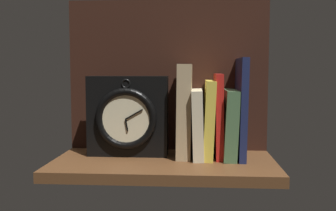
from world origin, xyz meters
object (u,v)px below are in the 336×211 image
at_px(book_yellow_seinlanguage, 209,119).
at_px(book_green_romantic, 230,124).
at_px(book_tan_shortstories, 184,111).
at_px(book_cream_twain, 198,123).
at_px(book_red_requiem, 219,116).
at_px(framed_clock, 128,116).
at_px(book_navy_bierce, 241,108).

height_order(book_yellow_seinlanguage, book_green_romantic, book_yellow_seinlanguage).
distance_m(book_tan_shortstories, book_green_romantic, 0.12).
xyz_separation_m(book_cream_twain, book_red_requiem, (0.05, 0.00, 0.02)).
relative_size(book_cream_twain, book_yellow_seinlanguage, 0.88).
xyz_separation_m(book_green_romantic, framed_clock, (-0.26, -0.01, 0.02)).
xyz_separation_m(book_tan_shortstories, book_cream_twain, (0.03, 0.00, -0.03)).
distance_m(book_red_requiem, framed_clock, 0.23).
height_order(book_yellow_seinlanguage, book_red_requiem, book_red_requiem).
bearing_deg(book_red_requiem, book_tan_shortstories, 180.00).
height_order(book_tan_shortstories, book_cream_twain, book_tan_shortstories).
bearing_deg(book_tan_shortstories, book_navy_bierce, 0.00).
bearing_deg(book_navy_bierce, book_green_romantic, -180.00).
relative_size(book_cream_twain, book_red_requiem, 0.81).
bearing_deg(framed_clock, book_tan_shortstories, 2.73).
distance_m(book_tan_shortstories, book_navy_bierce, 0.14).
distance_m(book_yellow_seinlanguage, book_green_romantic, 0.05).
xyz_separation_m(book_cream_twain, book_green_romantic, (0.08, -0.00, 0.00)).
relative_size(book_tan_shortstories, book_yellow_seinlanguage, 1.21).
height_order(book_cream_twain, book_navy_bierce, book_navy_bierce).
bearing_deg(book_cream_twain, book_green_romantic, -0.00).
height_order(book_red_requiem, book_navy_bierce, book_navy_bierce).
relative_size(book_red_requiem, book_green_romantic, 1.24).
bearing_deg(book_red_requiem, framed_clock, -178.29).
distance_m(book_green_romantic, book_navy_bierce, 0.05).
distance_m(book_cream_twain, book_green_romantic, 0.08).
bearing_deg(book_green_romantic, framed_clock, -178.48).
bearing_deg(book_yellow_seinlanguage, framed_clock, -178.09).
height_order(book_tan_shortstories, book_green_romantic, book_tan_shortstories).
height_order(book_red_requiem, framed_clock, book_red_requiem).
relative_size(book_cream_twain, framed_clock, 0.83).
relative_size(book_cream_twain, book_green_romantic, 1.00).
relative_size(book_green_romantic, framed_clock, 0.83).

